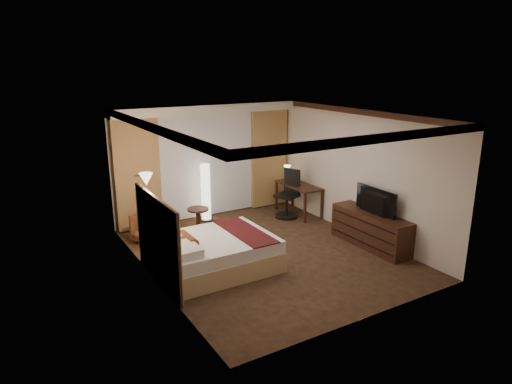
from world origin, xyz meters
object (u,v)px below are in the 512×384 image
office_chair (287,194)px  floor_lamp (206,192)px  desk (298,199)px  side_table (198,220)px  armchair (153,225)px  television (372,198)px  dresser (371,230)px  bed (215,253)px

office_chair → floor_lamp: bearing=134.7°
floor_lamp → desk: size_ratio=1.06×
desk → office_chair: 0.44m
side_table → desk: desk is taller
armchair → television: 4.48m
television → armchair: bearing=57.6°
side_table → office_chair: (2.21, -0.23, 0.32)m
side_table → desk: (2.59, -0.18, 0.11)m
dresser → television: television is taller
floor_lamp → dresser: (2.20, -3.13, -0.33)m
armchair → dresser: 4.46m
armchair → office_chair: bearing=56.5°
office_chair → dresser: size_ratio=0.64×
side_table → television: size_ratio=0.49×
dresser → television: bearing=-180.0°
armchair → side_table: 1.06m
armchair → dresser: (3.70, -2.49, -0.00)m
armchair → dresser: size_ratio=0.39×
side_table → office_chair: office_chair is taller
bed → desk: 3.57m
armchair → side_table: armchair is taller
bed → office_chair: 3.23m
bed → office_chair: office_chair is taller
floor_lamp → desk: floor_lamp is taller
bed → side_table: bed is taller
desk → armchair: bearing=178.7°
desk → television: 2.49m
side_table → dresser: dresser is taller
desk → television: size_ratio=1.22×
bed → floor_lamp: floor_lamp is taller
side_table → television: bearing=-44.8°
dresser → desk: bearing=91.2°
armchair → floor_lamp: (1.50, 0.64, 0.33)m
floor_lamp → desk: 2.29m
bed → desk: (3.11, 1.75, 0.07)m
floor_lamp → office_chair: floor_lamp is taller
dresser → television: 0.66m
bed → dresser: bearing=-11.8°
floor_lamp → office_chair: 1.93m
office_chair → dresser: office_chair is taller
office_chair → television: size_ratio=1.09×
armchair → floor_lamp: bearing=81.8°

